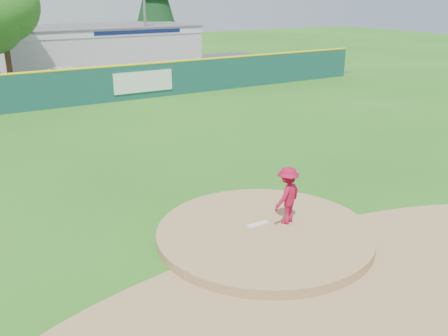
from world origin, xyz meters
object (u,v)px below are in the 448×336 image
pitcher (287,195)px  van (73,76)px  pool_building_grp (98,46)px  deciduous_tree (2,15)px

pitcher → van: bearing=-113.5°
van → pool_building_grp: size_ratio=0.33×
van → deciduous_tree: (-3.62, 1.20, 3.84)m
deciduous_tree → van: bearing=-18.3°
van → pool_building_grp: (4.38, 8.19, 0.95)m
pitcher → deciduous_tree: bearing=-105.1°
pool_building_grp → deciduous_tree: size_ratio=2.07×
van → pool_building_grp: pool_building_grp is taller
van → deciduous_tree: bearing=53.9°
pitcher → deciduous_tree: 25.35m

